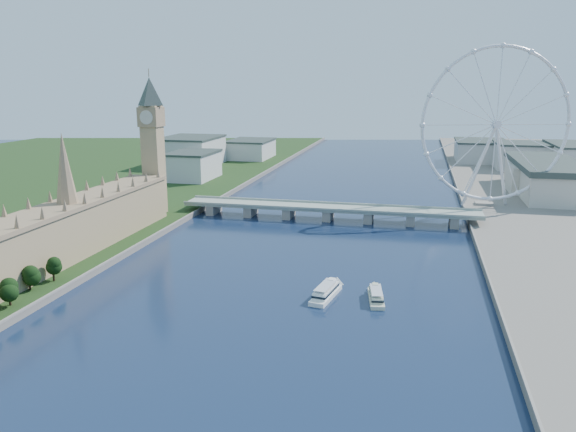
% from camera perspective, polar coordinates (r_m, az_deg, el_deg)
% --- Properties ---
extents(parliament_range, '(24.00, 200.00, 70.00)m').
position_cam_1_polar(parliament_range, '(341.87, -21.27, -1.19)').
color(parliament_range, tan).
rests_on(parliament_range, ground).
extents(big_ben, '(20.02, 20.02, 110.00)m').
position_cam_1_polar(big_ben, '(426.53, -13.67, 8.64)').
color(big_ben, tan).
rests_on(big_ben, ground).
extents(westminster_bridge, '(220.00, 22.00, 9.50)m').
position_cam_1_polar(westminster_bridge, '(417.59, 4.12, 0.55)').
color(westminster_bridge, gray).
rests_on(westminster_bridge, ground).
extents(london_eye, '(113.60, 39.12, 124.30)m').
position_cam_1_polar(london_eye, '(462.24, 20.40, 8.64)').
color(london_eye, silver).
rests_on(london_eye, ground).
extents(county_hall, '(54.00, 144.00, 35.00)m').
position_cam_1_polar(county_hall, '(553.24, 24.55, 1.85)').
color(county_hall, beige).
rests_on(county_hall, ground).
extents(city_skyline, '(505.00, 280.00, 32.00)m').
position_cam_1_polar(city_skyline, '(667.99, 10.99, 6.08)').
color(city_skyline, beige).
rests_on(city_skyline, ground).
extents(tour_boat_near, '(13.02, 31.36, 6.74)m').
position_cam_1_polar(tour_boat_near, '(269.46, 3.86, -8.24)').
color(tour_boat_near, white).
rests_on(tour_boat_near, ground).
extents(tour_boat_far, '(10.62, 27.53, 5.90)m').
position_cam_1_polar(tour_boat_far, '(268.14, 8.92, -8.49)').
color(tour_boat_far, beige).
rests_on(tour_boat_far, ground).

